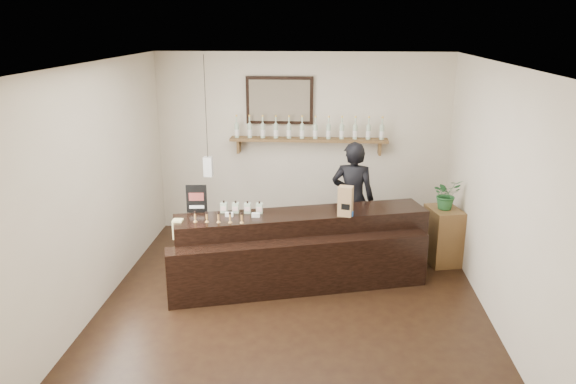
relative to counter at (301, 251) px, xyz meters
The scene contains 10 objects.
ground 0.72m from the counter, 96.95° to the right, with size 5.00×5.00×0.00m, color black.
room_shell 1.41m from the counter, 96.95° to the right, with size 5.00×5.00×5.00m.
back_wall_decor 2.24m from the counter, 96.98° to the left, with size 2.66×0.96×1.69m.
counter is the anchor object (origin of this frame).
promo_sign 1.48m from the counter, behind, with size 0.26×0.05×0.36m.
paper_bag 0.86m from the counter, ahead, with size 0.20×0.17×0.38m.
tape_dispenser 0.78m from the counter, ahead, with size 0.13×0.07×0.11m.
side_cabinet 2.07m from the counter, 21.20° to the left, with size 0.50×0.61×0.78m.
potted_plant 2.15m from the counter, 21.20° to the left, with size 0.37×0.32×0.42m, color #255D2C.
shopkeeper 1.29m from the counter, 54.73° to the left, with size 0.68×0.45×1.87m, color black.
Camera 1 is at (0.35, -6.03, 3.22)m, focal length 35.00 mm.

